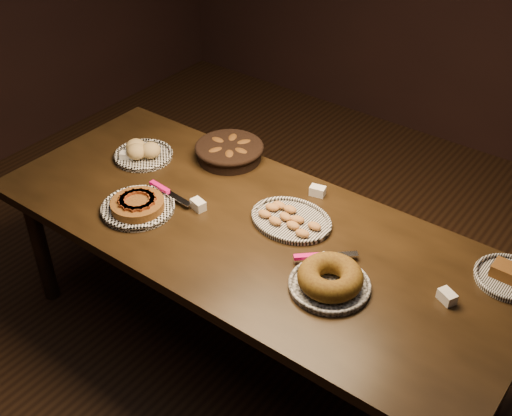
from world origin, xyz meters
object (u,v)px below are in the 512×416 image
Objects in this scene: madeleine_platter at (290,219)px; bundt_cake_plate at (330,280)px; buffet_table at (250,240)px; apple_tart_plate at (138,206)px.

madeleine_platter is 0.44m from bundt_cake_plate.
madeleine_platter is (0.12, 0.13, 0.09)m from buffet_table.
buffet_table is 6.16× the size of bundt_cake_plate.
apple_tart_plate is at bearing 169.16° from bundt_cake_plate.
apple_tart_plate is 0.90× the size of bundt_cake_plate.
madeleine_platter is at bearing 35.80° from apple_tart_plate.
buffet_table is 6.81× the size of apple_tart_plate.
bundt_cake_plate is (0.36, -0.25, 0.03)m from madeleine_platter.
buffet_table is 0.53m from apple_tart_plate.
madeleine_platter reaches higher than buffet_table.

